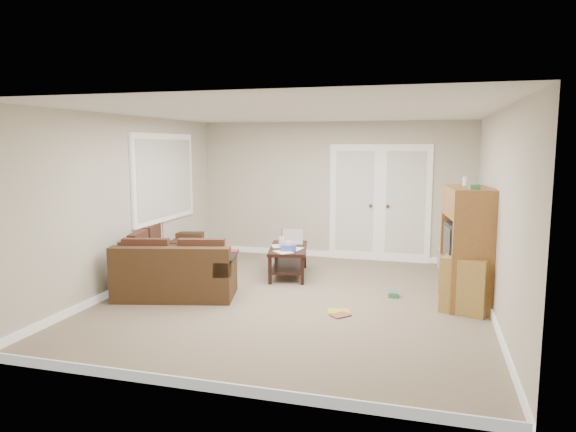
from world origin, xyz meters
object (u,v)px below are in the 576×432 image
(coffee_table, at_px, (289,260))
(side_cabinet, at_px, (467,279))
(sectional_sofa, at_px, (170,266))
(tv_armoire, at_px, (467,246))

(coffee_table, relative_size, side_cabinet, 1.08)
(sectional_sofa, xyz_separation_m, tv_armoire, (4.17, 0.20, 0.49))
(sectional_sofa, xyz_separation_m, side_cabinet, (4.18, -0.07, 0.12))
(tv_armoire, height_order, side_cabinet, tv_armoire)
(tv_armoire, xyz_separation_m, side_cabinet, (0.00, -0.26, -0.37))
(coffee_table, height_order, tv_armoire, tv_armoire)
(sectional_sofa, bearing_deg, side_cabinet, -14.58)
(sectional_sofa, bearing_deg, coffee_table, 20.17)
(side_cabinet, bearing_deg, tv_armoire, 108.09)
(coffee_table, xyz_separation_m, side_cabinet, (2.63, -1.10, 0.16))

